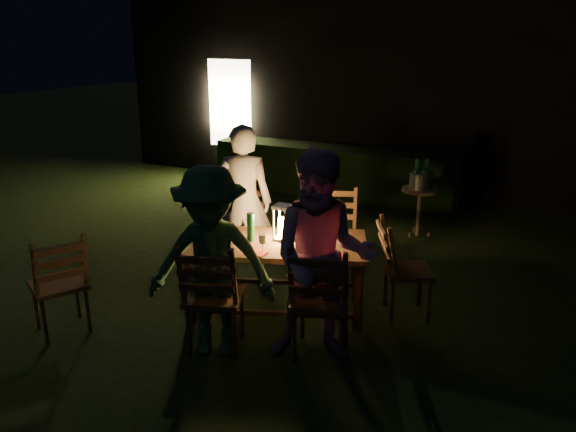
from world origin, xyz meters
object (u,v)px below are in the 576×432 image
at_px(chair_near_right, 321,319).
at_px(chair_far_right, 334,252).
at_px(chair_near_left, 215,315).
at_px(chair_far_left, 244,250).
at_px(bottle_table, 251,227).
at_px(bottle_bucket_b, 426,177).
at_px(chair_end, 405,286).
at_px(dining_table, 277,249).
at_px(chair_spare, 61,301).
at_px(person_house_side, 244,202).
at_px(person_opp_right, 322,259).
at_px(person_opp_left, 212,263).
at_px(ice_bucket, 421,181).
at_px(side_table, 420,194).
at_px(lantern, 283,225).
at_px(bottle_bucket_a, 417,177).

xyz_separation_m(chair_near_right, chair_far_right, (-0.46, 1.48, -0.01)).
relative_size(chair_near_left, chair_far_left, 1.05).
height_order(bottle_table, bottle_bucket_b, bottle_table).
relative_size(chair_end, bottle_table, 3.52).
bearing_deg(dining_table, chair_spare, -161.91).
relative_size(person_house_side, person_opp_right, 0.96).
distance_m(chair_spare, person_opp_left, 1.54).
bearing_deg(person_opp_right, ice_bucket, 68.62).
height_order(chair_end, side_table, chair_end).
xyz_separation_m(person_opp_right, side_table, (0.01, 3.33, -0.31)).
relative_size(chair_end, chair_spare, 0.98).
distance_m(chair_near_left, person_house_side, 1.68).
bearing_deg(person_opp_left, person_opp_right, -0.00).
bearing_deg(person_house_side, side_table, -145.35).
xyz_separation_m(dining_table, bottle_bucket_b, (0.77, 2.77, 0.18)).
relative_size(person_house_side, side_table, 2.61).
xyz_separation_m(lantern, bottle_bucket_b, (0.75, 2.70, -0.05)).
xyz_separation_m(chair_far_right, chair_spare, (-1.77, -2.18, -0.01)).
bearing_deg(dining_table, chair_near_left, -120.29).
relative_size(chair_near_left, side_table, 1.62).
height_order(lantern, bottle_table, lantern).
bearing_deg(lantern, bottle_bucket_a, 76.17).
bearing_deg(person_house_side, chair_far_right, 177.21).
distance_m(chair_far_right, chair_end, 1.03).
relative_size(bottle_table, bottle_bucket_b, 0.88).
bearing_deg(person_opp_right, chair_far_left, 119.49).
relative_size(dining_table, bottle_bucket_b, 5.89).
relative_size(chair_far_left, chair_spare, 1.00).
bearing_deg(chair_far_right, person_house_side, -0.77).
distance_m(dining_table, chair_near_left, 0.95).
xyz_separation_m(chair_far_left, side_table, (1.42, 2.17, 0.27)).
distance_m(dining_table, person_house_side, 0.96).
bearing_deg(chair_end, dining_table, -95.63).
bearing_deg(lantern, ice_bucket, 75.36).
xyz_separation_m(chair_near_right, bottle_bucket_a, (-0.02, 3.25, 0.49)).
height_order(person_opp_right, bottle_bucket_a, person_opp_right).
relative_size(chair_far_left, person_opp_right, 0.57).
height_order(dining_table, chair_near_left, chair_near_left).
xyz_separation_m(chair_end, bottle_bucket_a, (-0.47, 2.25, 0.51)).
bearing_deg(dining_table, chair_end, -0.09).
bearing_deg(chair_end, chair_spare, -84.39).
bearing_deg(bottle_bucket_b, person_opp_left, -103.64).
distance_m(chair_spare, person_house_side, 2.10).
bearing_deg(bottle_bucket_b, chair_far_left, -123.65).
bearing_deg(person_opp_right, bottle_table, 130.49).
bearing_deg(lantern, bottle_table, -149.30).
relative_size(person_opp_left, lantern, 4.65).
xyz_separation_m(person_opp_left, bottle_bucket_b, (0.90, 3.70, -0.00)).
height_order(person_house_side, bottle_table, person_house_side).
xyz_separation_m(bottle_table, side_table, (0.96, 2.82, -0.27)).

